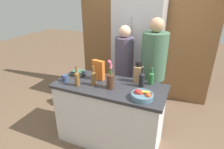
{
  "coord_description": "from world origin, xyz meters",
  "views": [
    {
      "loc": [
        0.89,
        -2.0,
        2.05
      ],
      "look_at": [
        0.0,
        0.08,
        1.04
      ],
      "focal_mm": 30.0,
      "sensor_mm": 36.0,
      "label": 1
    }
  ],
  "objects_px": {
    "refrigerator": "(138,52)",
    "book_stack": "(78,73)",
    "bottle_vinegar": "(77,78)",
    "fruit_bowl": "(142,95)",
    "bottle_water": "(142,79)",
    "bottle_wine": "(94,78)",
    "person_at_sink": "(124,68)",
    "knife_block": "(138,74)",
    "person_in_blue": "(153,70)",
    "coffee_mug": "(65,78)",
    "bottle_oil": "(151,78)",
    "flower_vase": "(110,79)",
    "cereal_box": "(98,70)"
  },
  "relations": [
    {
      "from": "person_in_blue",
      "to": "refrigerator",
      "type": "bearing_deg",
      "value": 116.75
    },
    {
      "from": "knife_block",
      "to": "person_at_sink",
      "type": "bearing_deg",
      "value": 128.97
    },
    {
      "from": "bottle_oil",
      "to": "bottle_wine",
      "type": "relative_size",
      "value": 0.89
    },
    {
      "from": "coffee_mug",
      "to": "person_at_sink",
      "type": "relative_size",
      "value": 0.07
    },
    {
      "from": "fruit_bowl",
      "to": "bottle_water",
      "type": "xyz_separation_m",
      "value": [
        -0.08,
        0.29,
        0.06
      ]
    },
    {
      "from": "fruit_bowl",
      "to": "person_in_blue",
      "type": "distance_m",
      "value": 0.8
    },
    {
      "from": "bottle_water",
      "to": "bottle_vinegar",
      "type": "bearing_deg",
      "value": -158.12
    },
    {
      "from": "bottle_wine",
      "to": "bottle_vinegar",
      "type": "bearing_deg",
      "value": -151.46
    },
    {
      "from": "book_stack",
      "to": "bottle_wine",
      "type": "height_order",
      "value": "bottle_wine"
    },
    {
      "from": "fruit_bowl",
      "to": "flower_vase",
      "type": "height_order",
      "value": "flower_vase"
    },
    {
      "from": "bottle_vinegar",
      "to": "bottle_wine",
      "type": "relative_size",
      "value": 1.04
    },
    {
      "from": "refrigerator",
      "to": "coffee_mug",
      "type": "xyz_separation_m",
      "value": [
        -0.62,
        -1.4,
        -0.05
      ]
    },
    {
      "from": "refrigerator",
      "to": "book_stack",
      "type": "distance_m",
      "value": 1.3
    },
    {
      "from": "person_at_sink",
      "to": "person_in_blue",
      "type": "bearing_deg",
      "value": -30.55
    },
    {
      "from": "cereal_box",
      "to": "book_stack",
      "type": "height_order",
      "value": "cereal_box"
    },
    {
      "from": "fruit_bowl",
      "to": "bottle_vinegar",
      "type": "relative_size",
      "value": 0.94
    },
    {
      "from": "flower_vase",
      "to": "person_at_sink",
      "type": "xyz_separation_m",
      "value": [
        -0.09,
        0.76,
        -0.14
      ]
    },
    {
      "from": "refrigerator",
      "to": "flower_vase",
      "type": "height_order",
      "value": "refrigerator"
    },
    {
      "from": "fruit_bowl",
      "to": "bottle_water",
      "type": "bearing_deg",
      "value": 105.96
    },
    {
      "from": "flower_vase",
      "to": "coffee_mug",
      "type": "relative_size",
      "value": 3.32
    },
    {
      "from": "fruit_bowl",
      "to": "book_stack",
      "type": "xyz_separation_m",
      "value": [
        -1.02,
        0.27,
        -0.0
      ]
    },
    {
      "from": "bottle_vinegar",
      "to": "person_in_blue",
      "type": "height_order",
      "value": "person_in_blue"
    },
    {
      "from": "coffee_mug",
      "to": "flower_vase",
      "type": "bearing_deg",
      "value": 5.3
    },
    {
      "from": "fruit_bowl",
      "to": "bottle_wine",
      "type": "height_order",
      "value": "bottle_wine"
    },
    {
      "from": "knife_block",
      "to": "bottle_vinegar",
      "type": "relative_size",
      "value": 1.09
    },
    {
      "from": "fruit_bowl",
      "to": "knife_block",
      "type": "relative_size",
      "value": 0.86
    },
    {
      "from": "refrigerator",
      "to": "fruit_bowl",
      "type": "distance_m",
      "value": 1.51
    },
    {
      "from": "bottle_water",
      "to": "cereal_box",
      "type": "bearing_deg",
      "value": -177.68
    },
    {
      "from": "bottle_vinegar",
      "to": "bottle_wine",
      "type": "distance_m",
      "value": 0.21
    },
    {
      "from": "book_stack",
      "to": "person_at_sink",
      "type": "xyz_separation_m",
      "value": [
        0.5,
        0.59,
        -0.06
      ]
    },
    {
      "from": "refrigerator",
      "to": "bottle_vinegar",
      "type": "bearing_deg",
      "value": -105.31
    },
    {
      "from": "coffee_mug",
      "to": "person_at_sink",
      "type": "bearing_deg",
      "value": 56.05
    },
    {
      "from": "flower_vase",
      "to": "coffee_mug",
      "type": "xyz_separation_m",
      "value": [
        -0.65,
        -0.06,
        -0.07
      ]
    },
    {
      "from": "person_at_sink",
      "to": "person_in_blue",
      "type": "height_order",
      "value": "person_in_blue"
    },
    {
      "from": "knife_block",
      "to": "flower_vase",
      "type": "height_order",
      "value": "flower_vase"
    },
    {
      "from": "refrigerator",
      "to": "bottle_vinegar",
      "type": "xyz_separation_m",
      "value": [
        -0.4,
        -1.45,
        0.01
      ]
    },
    {
      "from": "person_at_sink",
      "to": "person_in_blue",
      "type": "relative_size",
      "value": 0.92
    },
    {
      "from": "bottle_water",
      "to": "flower_vase",
      "type": "bearing_deg",
      "value": -149.94
    },
    {
      "from": "knife_block",
      "to": "bottle_oil",
      "type": "bearing_deg",
      "value": 2.98
    },
    {
      "from": "cereal_box",
      "to": "book_stack",
      "type": "bearing_deg",
      "value": -179.94
    },
    {
      "from": "fruit_bowl",
      "to": "bottle_wine",
      "type": "distance_m",
      "value": 0.68
    },
    {
      "from": "refrigerator",
      "to": "book_stack",
      "type": "bearing_deg",
      "value": -115.85
    },
    {
      "from": "flower_vase",
      "to": "person_in_blue",
      "type": "distance_m",
      "value": 0.81
    },
    {
      "from": "knife_block",
      "to": "bottle_oil",
      "type": "relative_size",
      "value": 1.29
    },
    {
      "from": "cereal_box",
      "to": "book_stack",
      "type": "xyz_separation_m",
      "value": [
        -0.33,
        -0.0,
        -0.1
      ]
    },
    {
      "from": "person_at_sink",
      "to": "bottle_oil",
      "type": "bearing_deg",
      "value": -63.31
    },
    {
      "from": "refrigerator",
      "to": "bottle_vinegar",
      "type": "relative_size",
      "value": 7.33
    },
    {
      "from": "coffee_mug",
      "to": "bottle_wine",
      "type": "height_order",
      "value": "bottle_wine"
    },
    {
      "from": "bottle_wine",
      "to": "person_at_sink",
      "type": "xyz_separation_m",
      "value": [
        0.14,
        0.77,
        -0.12
      ]
    },
    {
      "from": "refrigerator",
      "to": "cereal_box",
      "type": "height_order",
      "value": "refrigerator"
    }
  ]
}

